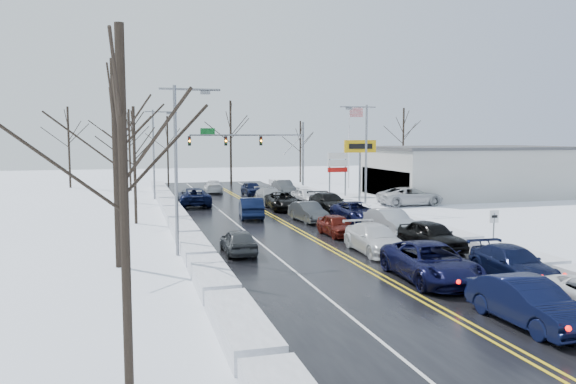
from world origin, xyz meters
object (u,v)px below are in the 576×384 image
object	(u,v)px
traffic_signal_mast	(260,144)
dealership_building	(470,171)
tires_plus_sign	(360,151)
oncoming_car_0	(251,218)
flagpole	(350,140)

from	to	relation	value
traffic_signal_mast	dealership_building	bearing A→B (deg)	-25.95
tires_plus_sign	oncoming_car_0	xyz separation A→B (m)	(-12.33, -7.52, -4.99)
tires_plus_sign	flagpole	xyz separation A→B (m)	(4.67, 14.01, 0.93)
flagpole	oncoming_car_0	world-z (taller)	flagpole
traffic_signal_mast	oncoming_car_0	bearing A→B (deg)	-105.12
traffic_signal_mast	dealership_building	size ratio (longest dim) A/B	0.65
traffic_signal_mast	dealership_building	world-z (taller)	traffic_signal_mast
tires_plus_sign	dealership_building	size ratio (longest dim) A/B	0.29
traffic_signal_mast	tires_plus_sign	bearing A→B (deg)	-59.54
dealership_building	traffic_signal_mast	bearing A→B (deg)	154.05
traffic_signal_mast	oncoming_car_0	distance (m)	20.94
tires_plus_sign	oncoming_car_0	bearing A→B (deg)	-148.62
dealership_building	oncoming_car_0	distance (m)	27.63
tires_plus_sign	traffic_signal_mast	bearing A→B (deg)	120.46
tires_plus_sign	flagpole	bearing A→B (deg)	71.56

